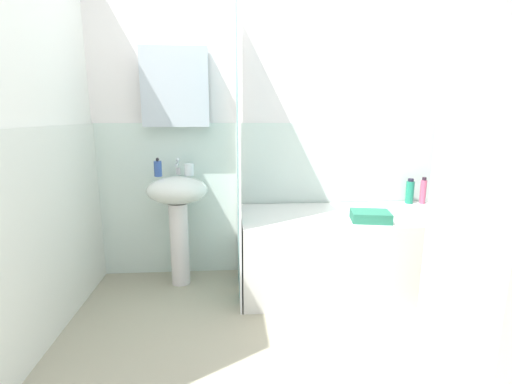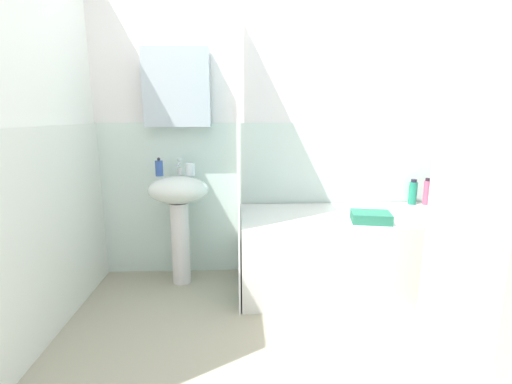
% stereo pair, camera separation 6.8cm
% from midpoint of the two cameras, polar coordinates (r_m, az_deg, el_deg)
% --- Properties ---
extents(ground_plane, '(4.80, 5.60, 0.04)m').
position_cam_midpoint_polar(ground_plane, '(2.11, 12.69, -25.79)').
color(ground_plane, '#A19C83').
extents(wall_back_tiled, '(3.60, 0.18, 2.40)m').
position_cam_midpoint_polar(wall_back_tiled, '(2.90, 6.14, 9.46)').
color(wall_back_tiled, white).
rests_on(wall_back_tiled, ground_plane).
extents(wall_left_tiled, '(0.07, 1.81, 2.40)m').
position_cam_midpoint_polar(wall_left_tiled, '(2.23, -31.77, 6.49)').
color(wall_left_tiled, white).
rests_on(wall_left_tiled, ground_plane).
extents(sink, '(0.44, 0.34, 0.82)m').
position_cam_midpoint_polar(sink, '(2.74, -11.27, -2.11)').
color(sink, silver).
rests_on(sink, ground_plane).
extents(faucet, '(0.03, 0.12, 0.12)m').
position_cam_midpoint_polar(faucet, '(2.77, -11.26, 3.95)').
color(faucet, silver).
rests_on(faucet, sink).
extents(soap_dispenser, '(0.06, 0.06, 0.14)m').
position_cam_midpoint_polar(soap_dispenser, '(2.73, -14.20, 3.65)').
color(soap_dispenser, '#32519B').
rests_on(soap_dispenser, sink).
extents(toothbrush_cup, '(0.07, 0.07, 0.09)m').
position_cam_midpoint_polar(toothbrush_cup, '(2.73, -9.55, 3.52)').
color(toothbrush_cup, silver).
rests_on(toothbrush_cup, sink).
extents(bathtub, '(1.56, 0.68, 0.57)m').
position_cam_midpoint_polar(bathtub, '(2.79, 14.89, -9.00)').
color(bathtub, silver).
rests_on(bathtub, ground_plane).
extents(shower_curtain, '(0.01, 0.68, 2.00)m').
position_cam_midpoint_polar(shower_curtain, '(2.49, -1.97, 5.95)').
color(shower_curtain, white).
rests_on(shower_curtain, ground_plane).
extents(body_wash_bottle, '(0.05, 0.05, 0.21)m').
position_cam_midpoint_polar(body_wash_bottle, '(3.18, 25.62, -0.02)').
color(body_wash_bottle, '#C35173').
rests_on(body_wash_bottle, bathtub).
extents(shampoo_bottle, '(0.06, 0.06, 0.20)m').
position_cam_midpoint_polar(shampoo_bottle, '(3.15, 23.86, -0.07)').
color(shampoo_bottle, '#1D795C').
rests_on(shampoo_bottle, bathtub).
extents(towel_folded, '(0.28, 0.23, 0.07)m').
position_cam_midpoint_polar(towel_folded, '(2.55, 18.23, -3.74)').
color(towel_folded, '#276E54').
rests_on(towel_folded, bathtub).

